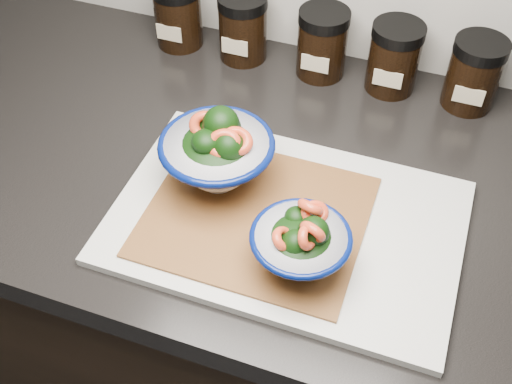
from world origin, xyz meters
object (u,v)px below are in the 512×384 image
(bowl_left, at_px, (218,153))
(spice_jar_c, at_px, (322,43))
(cutting_board, at_px, (286,222))
(spice_jar_d, at_px, (394,57))
(spice_jar_b, at_px, (243,27))
(spice_jar_e, at_px, (474,74))
(bowl_right, at_px, (301,244))
(spice_jar_a, at_px, (178,14))

(bowl_left, bearing_deg, spice_jar_c, 79.02)
(cutting_board, bearing_deg, spice_jar_d, 78.71)
(spice_jar_b, xyz_separation_m, spice_jar_c, (0.14, 0.00, 0.00))
(spice_jar_e, bearing_deg, spice_jar_c, 180.00)
(spice_jar_e, bearing_deg, spice_jar_d, 180.00)
(cutting_board, xyz_separation_m, spice_jar_b, (-0.19, 0.34, 0.05))
(cutting_board, distance_m, bowl_left, 0.13)
(bowl_right, xyz_separation_m, spice_jar_d, (0.03, 0.40, 0.00))
(spice_jar_d, height_order, spice_jar_e, same)
(spice_jar_c, bearing_deg, spice_jar_d, 0.00)
(spice_jar_b, bearing_deg, spice_jar_c, 0.00)
(cutting_board, xyz_separation_m, spice_jar_d, (0.07, 0.34, 0.05))
(cutting_board, height_order, bowl_right, bowl_right)
(bowl_right, xyz_separation_m, spice_jar_a, (-0.34, 0.40, 0.00))
(bowl_right, bearing_deg, spice_jar_d, 85.81)
(bowl_left, height_order, spice_jar_d, bowl_left)
(spice_jar_a, height_order, spice_jar_d, same)
(bowl_right, height_order, spice_jar_b, same)
(bowl_left, relative_size, spice_jar_d, 1.36)
(spice_jar_e, bearing_deg, spice_jar_a, 180.00)
(spice_jar_d, distance_m, spice_jar_e, 0.12)
(spice_jar_c, height_order, spice_jar_d, same)
(spice_jar_b, distance_m, spice_jar_c, 0.14)
(spice_jar_a, height_order, spice_jar_b, same)
(spice_jar_b, bearing_deg, spice_jar_d, 0.00)
(cutting_board, distance_m, spice_jar_d, 0.35)
(spice_jar_c, bearing_deg, spice_jar_b, 180.00)
(spice_jar_c, xyz_separation_m, spice_jar_e, (0.24, 0.00, 0.00))
(spice_jar_d, relative_size, spice_jar_e, 1.00)
(spice_jar_e, bearing_deg, spice_jar_b, 180.00)
(spice_jar_a, distance_m, spice_jar_d, 0.37)
(spice_jar_e, bearing_deg, cutting_board, -119.46)
(bowl_right, relative_size, spice_jar_c, 1.07)
(bowl_right, distance_m, spice_jar_a, 0.53)
(cutting_board, height_order, bowl_left, bowl_left)
(bowl_left, distance_m, spice_jar_d, 0.35)
(bowl_left, relative_size, spice_jar_a, 1.36)
(bowl_left, distance_m, spice_jar_a, 0.36)
(cutting_board, relative_size, spice_jar_a, 3.98)
(spice_jar_a, bearing_deg, bowl_right, -49.68)
(bowl_left, xyz_separation_m, spice_jar_a, (-0.20, 0.30, -0.01))
(spice_jar_b, distance_m, spice_jar_d, 0.25)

